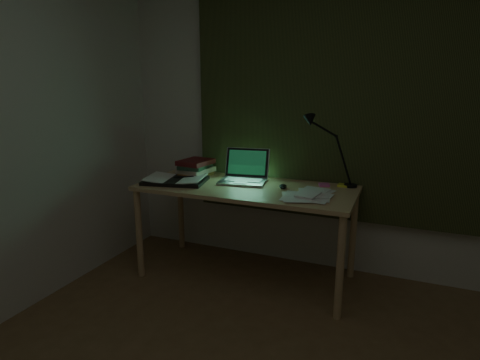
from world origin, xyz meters
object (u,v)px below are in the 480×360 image
(desk_lamp, at_px, (353,153))
(laptop, at_px, (242,167))
(open_textbook, at_px, (176,180))
(desk, at_px, (246,232))
(loose_papers, at_px, (302,194))
(book_stack, at_px, (196,168))

(desk_lamp, bearing_deg, laptop, -168.43)
(open_textbook, distance_m, desk_lamp, 1.37)
(desk, height_order, open_textbook, open_textbook)
(loose_papers, height_order, desk_lamp, desk_lamp)
(open_textbook, relative_size, desk_lamp, 0.90)
(loose_papers, bearing_deg, open_textbook, -179.32)
(laptop, bearing_deg, desk_lamp, 5.42)
(book_stack, bearing_deg, desk_lamp, 5.97)
(desk, distance_m, book_stack, 0.70)
(desk, height_order, desk_lamp, desk_lamp)
(open_textbook, bearing_deg, laptop, 8.06)
(loose_papers, bearing_deg, laptop, 161.99)
(laptop, distance_m, loose_papers, 0.56)
(desk, xyz_separation_m, book_stack, (-0.52, 0.15, 0.44))
(laptop, bearing_deg, book_stack, 163.31)
(laptop, xyz_separation_m, book_stack, (-0.45, 0.07, -0.06))
(open_textbook, distance_m, loose_papers, 1.02)
(book_stack, relative_size, desk_lamp, 0.51)
(laptop, height_order, book_stack, laptop)
(laptop, height_order, loose_papers, laptop)
(laptop, relative_size, desk_lamp, 0.77)
(desk_lamp, bearing_deg, open_textbook, -165.97)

